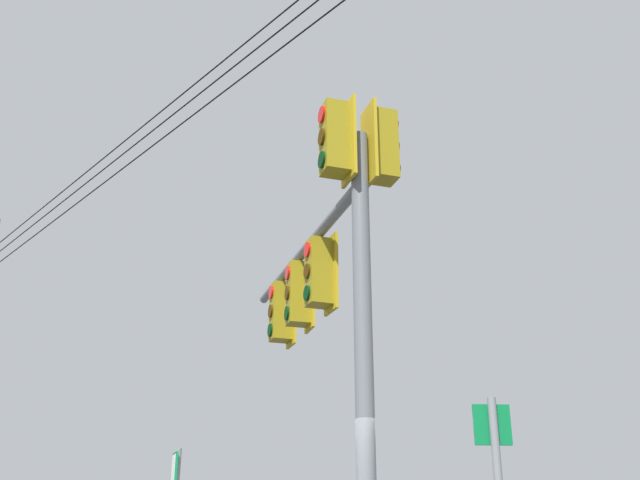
{
  "coord_description": "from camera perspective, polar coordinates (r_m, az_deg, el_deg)",
  "views": [
    {
      "loc": [
        -1.16,
        8.01,
        1.32
      ],
      "look_at": [
        -0.3,
        -1.14,
        5.05
      ],
      "focal_mm": 42.11,
      "sensor_mm": 36.0,
      "label": 1
    }
  ],
  "objects": [
    {
      "name": "signal_mast_assembly",
      "position": [
        9.42,
        0.67,
        -2.57
      ],
      "size": [
        2.36,
        4.56,
        6.23
      ],
      "color": "slate",
      "rests_on": "ground"
    }
  ]
}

